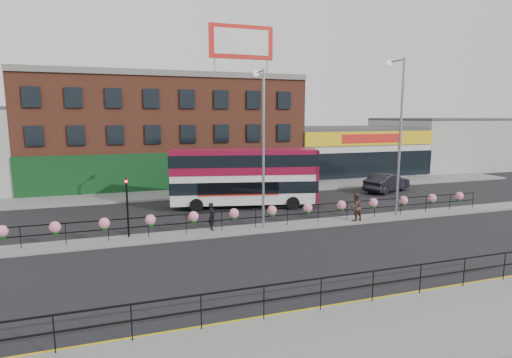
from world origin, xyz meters
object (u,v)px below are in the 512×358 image
object	(u,v)px
double_decker_bus	(245,172)
pedestrian_a	(212,216)
car	(387,183)
lamp_column_east	(398,124)
lamp_column_west	(262,135)
pedestrian_b	(356,207)

from	to	relation	value
double_decker_bus	pedestrian_a	distance (m)	6.81
car	pedestrian_a	world-z (taller)	pedestrian_a
double_decker_bus	car	world-z (taller)	double_decker_bus
pedestrian_a	lamp_column_east	world-z (taller)	lamp_column_east
double_decker_bus	pedestrian_a	world-z (taller)	double_decker_bus
pedestrian_a	lamp_column_west	world-z (taller)	lamp_column_west
double_decker_bus	lamp_column_east	distance (m)	10.81
pedestrian_b	lamp_column_east	size ratio (longest dim) A/B	0.17
double_decker_bus	lamp_column_west	xyz separation A→B (m)	(-0.68, -5.87, 2.87)
double_decker_bus	lamp_column_east	world-z (taller)	lamp_column_east
car	pedestrian_a	xyz separation A→B (m)	(-17.08, -7.45, 0.12)
double_decker_bus	car	bearing A→B (deg)	7.96
car	pedestrian_b	distance (m)	11.62
car	lamp_column_west	bearing A→B (deg)	95.40
car	pedestrian_b	bearing A→B (deg)	111.57
car	pedestrian_a	bearing A→B (deg)	90.29
pedestrian_a	lamp_column_west	size ratio (longest dim) A/B	0.17
pedestrian_a	double_decker_bus	bearing A→B (deg)	-35.93
car	pedestrian_b	xyz separation A→B (m)	(-8.24, -8.19, 0.19)
double_decker_bus	pedestrian_b	xyz separation A→B (m)	(5.27, -6.30, -1.58)
double_decker_bus	pedestrian_a	xyz separation A→B (m)	(-3.58, -5.56, -1.65)
pedestrian_a	lamp_column_west	xyz separation A→B (m)	(2.89, -0.31, 4.52)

